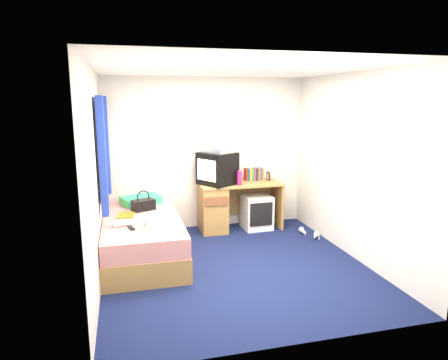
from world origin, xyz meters
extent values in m
plane|color=#0C1438|center=(0.00, 0.00, 0.00)|extent=(3.40, 3.40, 0.00)
plane|color=white|center=(0.00, 0.00, 2.40)|extent=(3.40, 3.40, 0.00)
plane|color=silver|center=(0.00, 1.70, 1.20)|extent=(3.20, 0.00, 3.20)
plane|color=silver|center=(0.00, -1.70, 1.20)|extent=(3.20, 0.00, 3.20)
plane|color=silver|center=(-1.60, 0.00, 1.20)|extent=(0.00, 3.40, 3.40)
plane|color=silver|center=(1.60, 0.00, 1.20)|extent=(0.00, 3.40, 3.40)
cube|color=#A98046|center=(-1.10, 0.62, 0.15)|extent=(1.00, 2.00, 0.30)
cube|color=brown|center=(-0.60, 0.22, 0.16)|extent=(0.02, 0.70, 0.18)
cube|color=silver|center=(-1.10, 0.62, 0.42)|extent=(0.98, 1.98, 0.24)
cube|color=teal|center=(-1.07, 1.30, 0.60)|extent=(0.63, 0.52, 0.12)
cube|color=#A98046|center=(0.48, 1.42, 0.73)|extent=(1.30, 0.55, 0.03)
cube|color=#A98046|center=(0.03, 1.42, 0.36)|extent=(0.40, 0.52, 0.72)
cube|color=#A98046|center=(1.11, 1.42, 0.36)|extent=(0.04, 0.52, 0.72)
cube|color=#A98046|center=(0.73, 1.67, 0.45)|extent=(0.78, 0.03, 0.55)
cube|color=white|center=(0.75, 1.37, 0.27)|extent=(0.45, 0.45, 0.54)
cube|color=black|center=(0.12, 1.44, 1.00)|extent=(0.66, 0.67, 0.50)
cube|color=#F1DF98|center=(-0.08, 1.32, 1.00)|extent=(0.22, 0.33, 0.31)
cube|color=silver|center=(0.12, 1.44, 1.29)|extent=(0.51, 0.55, 0.09)
cube|color=maroon|center=(0.63, 1.60, 0.85)|extent=(0.03, 0.13, 0.20)
cube|color=navy|center=(0.67, 1.60, 0.85)|extent=(0.03, 0.13, 0.20)
cube|color=gold|center=(0.70, 1.60, 0.85)|extent=(0.03, 0.13, 0.20)
cube|color=#337F33|center=(0.74, 1.60, 0.85)|extent=(0.03, 0.13, 0.20)
cube|color=#7F337F|center=(0.77, 1.60, 0.85)|extent=(0.03, 0.13, 0.20)
cube|color=#262626|center=(0.81, 1.60, 0.85)|extent=(0.03, 0.13, 0.20)
cube|color=#B26633|center=(0.84, 1.60, 0.85)|extent=(0.03, 0.13, 0.20)
cube|color=#4C4C99|center=(0.88, 1.60, 0.85)|extent=(0.03, 0.13, 0.20)
cube|color=olive|center=(0.91, 1.60, 0.85)|extent=(0.03, 0.13, 0.20)
cube|color=black|center=(1.00, 1.53, 0.82)|extent=(0.02, 0.12, 0.14)
cylinder|color=#D71E6B|center=(0.43, 1.27, 0.86)|extent=(0.08, 0.08, 0.21)
cylinder|color=white|center=(0.31, 1.49, 0.85)|extent=(0.06, 0.06, 0.19)
cube|color=black|center=(-1.05, 0.96, 0.62)|extent=(0.34, 0.27, 0.15)
torus|color=black|center=(-1.05, 0.96, 0.73)|extent=(0.18, 0.08, 0.19)
cube|color=white|center=(-0.91, 0.28, 0.58)|extent=(0.31, 0.27, 0.09)
cube|color=gold|center=(-1.29, 0.75, 0.55)|extent=(0.25, 0.31, 0.01)
cylinder|color=silver|center=(-1.36, 0.28, 0.58)|extent=(0.21, 0.13, 0.07)
cube|color=gold|center=(-1.10, 0.13, 0.55)|extent=(0.22, 0.08, 0.01)
cube|color=black|center=(-1.24, 0.17, 0.55)|extent=(0.09, 0.17, 0.02)
cube|color=silver|center=(-1.58, 0.90, 1.45)|extent=(0.02, 0.90, 1.10)
cube|color=white|center=(-1.57, 0.90, 2.04)|extent=(0.06, 1.06, 0.08)
cube|color=white|center=(-1.57, 0.90, 0.86)|extent=(0.06, 1.06, 0.08)
cube|color=navy|center=(-1.53, 0.31, 1.40)|extent=(0.08, 0.24, 1.40)
cube|color=navy|center=(-1.53, 1.49, 1.40)|extent=(0.08, 0.24, 1.40)
cone|color=silver|center=(1.36, 0.90, 0.04)|extent=(0.12, 0.23, 0.09)
cone|color=silver|center=(1.44, 0.67, 0.04)|extent=(0.21, 0.23, 0.09)
camera|label=1|loc=(-1.29, -4.51, 2.05)|focal=32.00mm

